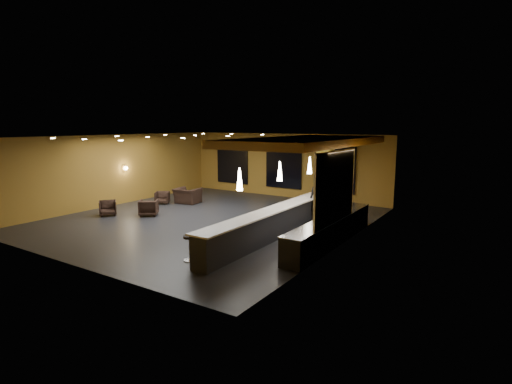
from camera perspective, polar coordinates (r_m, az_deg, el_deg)
The scene contains 36 objects.
floor at distance 17.16m, azimuth -6.55°, elevation -4.08°, with size 12.00×13.00×0.10m, color black.
ceiling at distance 16.68m, azimuth -6.79°, elevation 8.02°, with size 12.00×13.00×0.10m, color black.
wall_back at distance 22.25m, azimuth 4.09°, elevation 3.82°, with size 12.00×0.10×3.50m, color olive.
wall_front at distance 12.54m, azimuth -25.97°, elevation -1.70°, with size 12.00×0.10×3.50m, color olive.
wall_left at distance 21.16m, azimuth -19.47°, elevation 2.99°, with size 0.10×13.00×3.50m, color olive.
wall_right at distance 13.85m, azimuth 13.10°, elevation 0.02°, with size 0.10×13.00×3.50m, color olive.
wood_soffit at distance 15.38m, azimuth 7.35°, elevation 7.17°, with size 3.60×8.00×0.28m, color #BA7E36.
window_left at distance 24.02m, azimuth -3.40°, elevation 4.14°, with size 2.20×0.06×2.40m, color black.
window_center at distance 22.15m, azimuth 3.95°, elevation 3.66°, with size 2.20×0.06×2.40m, color black.
window_right at distance 20.89m, azimuth 11.19°, elevation 3.14°, with size 2.20×0.06×2.40m, color black.
tile_backsplash at distance 12.91m, azimuth 11.27°, elevation 0.53°, with size 0.06×3.20×2.40m, color white.
bar_counter at distance 14.20m, azimuth 2.34°, elevation -4.65°, with size 0.60×8.00×1.00m, color black.
bar_top at distance 14.08m, azimuth 2.36°, elevation -2.58°, with size 0.78×8.10×0.05m, color white.
prep_counter at distance 13.80m, azimuth 10.62°, elevation -5.53°, with size 0.70×6.00×0.86m, color black.
prep_top at distance 13.69m, azimuth 10.68°, elevation -3.69°, with size 0.72×6.00×0.03m, color silver.
wall_shelf_lower at distance 12.85m, azimuth 10.30°, elevation -1.30°, with size 0.30×1.50×0.03m, color silver.
wall_shelf_upper at distance 12.77m, azimuth 10.36°, elevation 0.68°, with size 0.30×1.50×0.03m, color silver.
column at distance 18.03m, azimuth 9.79°, elevation 2.33°, with size 0.60×0.60×3.50m, color olive.
wall_sconce at distance 21.33m, azimuth -18.14°, elevation 3.24°, with size 0.22×0.22×0.22m, color #FFE5B2.
pendant_0 at distance 12.19m, azimuth -2.36°, elevation 1.84°, with size 0.20×0.20×0.70m, color white.
pendant_1 at distance 14.29m, azimuth 3.41°, elevation 2.98°, with size 0.20×0.20×0.70m, color white.
pendant_2 at distance 16.50m, azimuth 7.67°, elevation 3.81°, with size 0.20×0.20×0.70m, color white.
staff_a at distance 16.23m, azimuth 8.71°, elevation -1.34°, with size 0.69×0.45×1.88m, color black.
staff_b at distance 16.24m, azimuth 11.79°, elevation -1.59°, with size 0.87×0.68×1.79m, color black.
staff_c at distance 16.54m, azimuth 12.06°, elevation -1.44°, with size 0.86×0.56×1.77m, color black.
armchair_a at distance 18.90m, azimuth -20.41°, elevation -2.16°, with size 0.71×0.73×0.67m, color black.
armchair_b at distance 18.32m, azimuth -15.08°, elevation -2.16°, with size 0.77×0.79×0.72m, color black.
armchair_c at distance 20.86m, azimuth -13.24°, elevation -0.80°, with size 0.67×0.69×0.63m, color black.
armchair_d at distance 20.75m, azimuth -9.77°, elevation -0.53°, with size 1.18×1.04×0.77m, color black.
bar_stool_0 at distance 12.06m, azimuth -9.43°, elevation -7.43°, with size 0.39×0.39×0.77m.
bar_stool_1 at distance 12.93m, azimuth -5.47°, elevation -6.26°, with size 0.37×0.37×0.74m.
bar_stool_2 at distance 13.83m, azimuth -2.80°, elevation -5.13°, with size 0.38×0.38×0.75m.
bar_stool_3 at distance 14.61m, azimuth -0.21°, elevation -4.28°, with size 0.38×0.38×0.76m.
bar_stool_4 at distance 15.65m, azimuth 1.56°, elevation -3.37°, with size 0.38×0.38×0.75m.
bar_stool_5 at distance 16.50m, azimuth 4.50°, elevation -2.67°, with size 0.39×0.39×0.77m.
bar_stool_6 at distance 17.54m, azimuth 5.72°, elevation -1.97°, with size 0.38×0.38×0.76m.
Camera 1 is at (10.59, -12.88, 4.01)m, focal length 28.00 mm.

